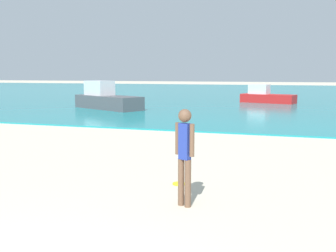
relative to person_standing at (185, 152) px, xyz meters
The scene contains 5 objects.
water 38.01m from the person_standing, 91.34° to the left, with size 160.00×60.00×0.06m, color teal.
person_standing is the anchor object (origin of this frame).
frisbee 1.57m from the person_standing, 109.96° to the left, with size 0.26×0.26×0.03m, color yellow.
boat_near 17.91m from the person_standing, 120.59° to the left, with size 5.08×3.69×1.67m.
boat_far 23.26m from the person_standing, 90.49° to the left, with size 4.05×2.36×1.31m.
Camera 1 is at (2.53, -2.05, 2.19)m, focal length 41.95 mm.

